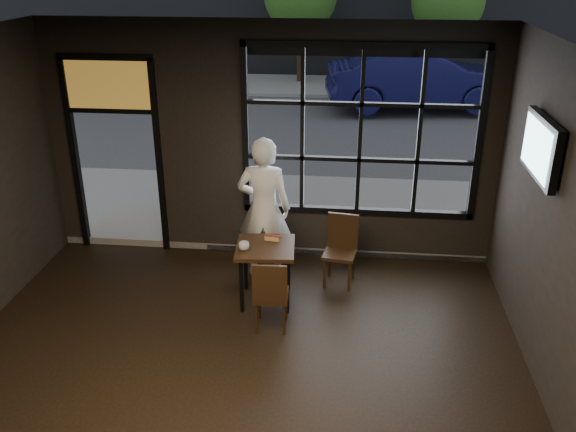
# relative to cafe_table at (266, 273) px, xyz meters

# --- Properties ---
(floor) EXTENTS (6.00, 7.00, 0.02)m
(floor) POSITION_rel_cafe_table_xyz_m (-0.13, -2.22, -0.38)
(floor) COLOR black
(floor) RESTS_ON ground
(ceiling) EXTENTS (6.00, 7.00, 0.02)m
(ceiling) POSITION_rel_cafe_table_xyz_m (-0.13, -2.22, 2.84)
(ceiling) COLOR black
(ceiling) RESTS_ON ground
(window_frame) EXTENTS (3.06, 0.12, 2.28)m
(window_frame) POSITION_rel_cafe_table_xyz_m (1.07, 1.28, 1.43)
(window_frame) COLOR black
(window_frame) RESTS_ON ground
(stained_transom) EXTENTS (1.20, 0.06, 0.70)m
(stained_transom) POSITION_rel_cafe_table_xyz_m (-2.23, 1.28, 1.98)
(stained_transom) COLOR orange
(stained_transom) RESTS_ON ground
(street_asphalt) EXTENTS (60.00, 41.00, 0.04)m
(street_asphalt) POSITION_rel_cafe_table_xyz_m (-0.13, 21.78, -0.39)
(street_asphalt) COLOR #545456
(street_asphalt) RESTS_ON ground
(cafe_table) EXTENTS (0.74, 0.74, 0.75)m
(cafe_table) POSITION_rel_cafe_table_xyz_m (0.00, 0.00, 0.00)
(cafe_table) COLOR black
(cafe_table) RESTS_ON floor
(chair_near) EXTENTS (0.40, 0.40, 0.88)m
(chair_near) POSITION_rel_cafe_table_xyz_m (0.14, -0.56, 0.07)
(chair_near) COLOR black
(chair_near) RESTS_ON floor
(chair_window) EXTENTS (0.45, 0.45, 0.90)m
(chair_window) POSITION_rel_cafe_table_xyz_m (0.88, 0.51, 0.08)
(chair_window) COLOR black
(chair_window) RESTS_ON floor
(man) EXTENTS (0.70, 0.47, 1.88)m
(man) POSITION_rel_cafe_table_xyz_m (-0.11, 0.67, 0.57)
(man) COLOR white
(man) RESTS_ON floor
(hotdog) EXTENTS (0.21, 0.12, 0.06)m
(hotdog) POSITION_rel_cafe_table_xyz_m (0.06, 0.17, 0.40)
(hotdog) COLOR tan
(hotdog) RESTS_ON cafe_table
(cup) EXTENTS (0.16, 0.16, 0.10)m
(cup) POSITION_rel_cafe_table_xyz_m (-0.23, -0.13, 0.42)
(cup) COLOR silver
(cup) RESTS_ON cafe_table
(tv) EXTENTS (0.12, 1.03, 0.60)m
(tv) POSITION_rel_cafe_table_xyz_m (2.80, -0.47, 1.81)
(tv) COLOR black
(tv) RESTS_ON wall_right
(navy_car) EXTENTS (4.93, 2.30, 1.56)m
(navy_car) POSITION_rel_cafe_table_xyz_m (2.65, 9.88, 0.51)
(navy_car) COLOR #111144
(navy_car) RESTS_ON street_asphalt
(maroon_car) EXTENTS (4.28, 1.91, 1.43)m
(maroon_car) POSITION_rel_cafe_table_xyz_m (-6.01, 10.06, 0.44)
(maroon_car) COLOR #330B08
(maroon_car) RESTS_ON street_asphalt
(tree_right) EXTENTS (2.15, 2.15, 3.66)m
(tree_right) POSITION_rel_cafe_table_xyz_m (3.64, 12.97, 2.21)
(tree_right) COLOR #332114
(tree_right) RESTS_ON street_asphalt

